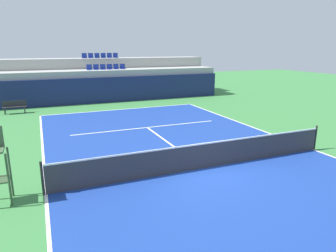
% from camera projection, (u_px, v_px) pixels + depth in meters
% --- Properties ---
extents(ground_plane, '(80.00, 80.00, 0.00)m').
position_uv_depth(ground_plane, '(204.00, 168.00, 11.33)').
color(ground_plane, '#387A3D').
extents(court_surface, '(11.00, 24.00, 0.01)m').
position_uv_depth(court_surface, '(204.00, 168.00, 11.33)').
color(court_surface, navy).
rests_on(court_surface, ground_plane).
extents(baseline_far, '(11.00, 0.10, 0.00)m').
position_uv_depth(baseline_far, '(122.00, 109.00, 21.99)').
color(baseline_far, white).
rests_on(baseline_far, court_surface).
extents(sideline_left, '(0.10, 24.00, 0.00)m').
position_uv_depth(sideline_left, '(46.00, 195.00, 9.28)').
color(sideline_left, white).
rests_on(sideline_left, court_surface).
extents(sideline_right, '(0.10, 24.00, 0.00)m').
position_uv_depth(sideline_right, '(313.00, 149.00, 13.37)').
color(sideline_right, white).
rests_on(sideline_right, court_surface).
extents(service_line_far, '(8.26, 0.10, 0.00)m').
position_uv_depth(service_line_far, '(147.00, 127.00, 17.04)').
color(service_line_far, white).
rests_on(service_line_far, court_surface).
extents(centre_service_line, '(0.10, 6.40, 0.00)m').
position_uv_depth(centre_service_line, '(170.00, 144.00, 14.18)').
color(centre_service_line, white).
rests_on(centre_service_line, court_surface).
extents(back_wall, '(19.21, 0.30, 2.03)m').
position_uv_depth(back_wall, '(111.00, 90.00, 24.72)').
color(back_wall, navy).
rests_on(back_wall, ground_plane).
extents(stands_tier_lower, '(19.21, 2.40, 2.54)m').
position_uv_depth(stands_tier_lower, '(107.00, 85.00, 25.87)').
color(stands_tier_lower, '#9E9E99').
rests_on(stands_tier_lower, ground_plane).
extents(stands_tier_upper, '(19.21, 2.40, 3.41)m').
position_uv_depth(stands_tier_upper, '(102.00, 77.00, 27.90)').
color(stands_tier_upper, '#9E9E99').
rests_on(stands_tier_upper, ground_plane).
extents(seating_row_lower, '(3.23, 0.44, 0.44)m').
position_uv_depth(seating_row_lower, '(106.00, 68.00, 25.60)').
color(seating_row_lower, navy).
rests_on(seating_row_lower, stands_tier_lower).
extents(seating_row_upper, '(3.23, 0.44, 0.44)m').
position_uv_depth(seating_row_upper, '(100.00, 57.00, 27.53)').
color(seating_row_upper, navy).
rests_on(seating_row_upper, stands_tier_upper).
extents(tennis_net, '(11.08, 0.08, 1.07)m').
position_uv_depth(tennis_net, '(204.00, 155.00, 11.20)').
color(tennis_net, black).
rests_on(tennis_net, court_surface).
extents(player_bench, '(1.50, 0.40, 0.85)m').
position_uv_depth(player_bench, '(14.00, 106.00, 20.60)').
color(player_bench, '#232328').
rests_on(player_bench, ground_plane).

